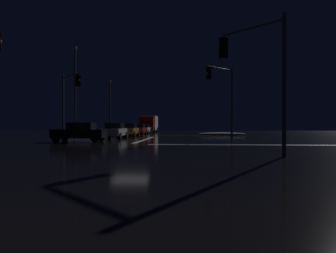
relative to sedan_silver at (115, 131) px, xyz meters
name	(u,v)px	position (x,y,z in m)	size (l,w,h in m)	color
ground	(130,145)	(3.45, -9.81, -0.85)	(120.00, 120.00, 0.10)	black
stop_line_north	(145,139)	(3.45, -2.07, -0.80)	(0.35, 13.21, 0.01)	white
centre_line_ns	(157,136)	(3.45, 9.53, -0.80)	(22.00, 0.15, 0.01)	yellow
crosswalk_bar_east	(244,145)	(11.28, -9.81, -0.80)	(13.21, 0.40, 0.01)	white
snow_bank_left_curb	(87,134)	(-5.09, 6.82, -0.52)	(8.91, 1.50, 0.56)	white
snow_bank_right_curb	(222,134)	(11.98, 10.89, -0.61)	(6.31, 1.50, 0.39)	white
sedan_silver	(115,131)	(0.00, 0.00, 0.00)	(2.02, 4.33, 1.57)	#B7B7BC
sedan_orange	(129,130)	(0.37, 5.82, 0.00)	(2.02, 4.33, 1.57)	#C66014
sedan_red	(138,129)	(0.42, 12.53, 0.00)	(2.02, 4.33, 1.57)	maroon
sedan_white	(143,129)	(0.33, 18.31, 0.00)	(2.02, 4.33, 1.57)	silver
box_truck	(149,123)	(0.39, 25.54, 0.91)	(2.68, 8.28, 3.08)	red
sedan_black_crossing	(80,132)	(-1.35, -6.51, 0.00)	(4.33, 2.02, 1.57)	black
traffic_signal_ne	(223,89)	(10.64, -2.62, 3.81)	(2.64, 2.64, 6.80)	#4C4C51
traffic_signal_nw	(69,94)	(-3.69, -2.68, 3.48)	(2.68, 2.68, 6.27)	#4C4C51
traffic_signal_se	(256,63)	(10.59, -16.95, 3.40)	(2.63, 2.63, 6.15)	#4C4C51
streetlamp_left_near	(75,86)	(-5.39, 3.53, 5.07)	(0.44, 0.44, 10.33)	#424247
streetlamp_left_far	(110,103)	(-5.39, 19.53, 4.26)	(0.44, 0.44, 8.76)	#424247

